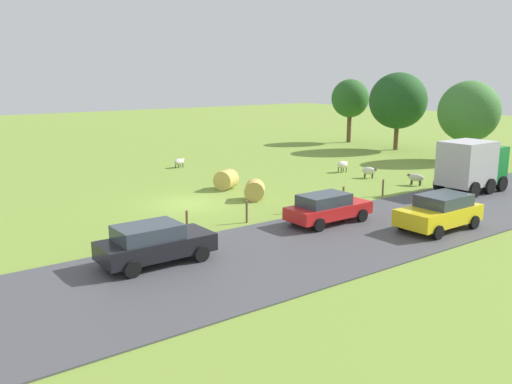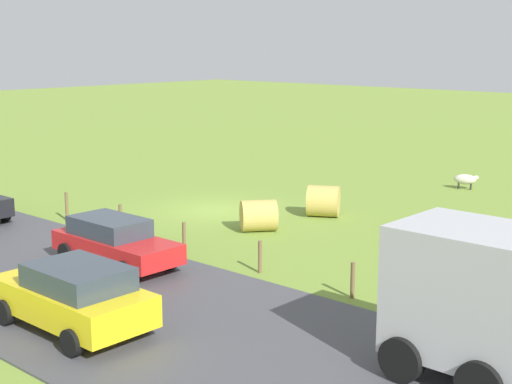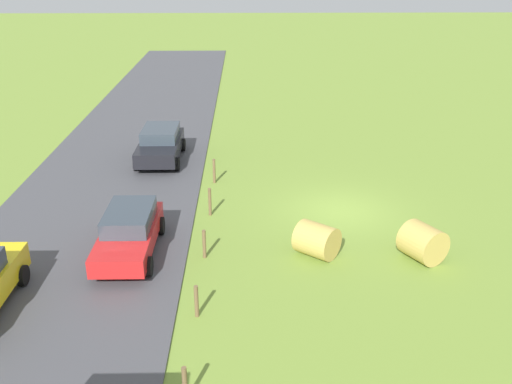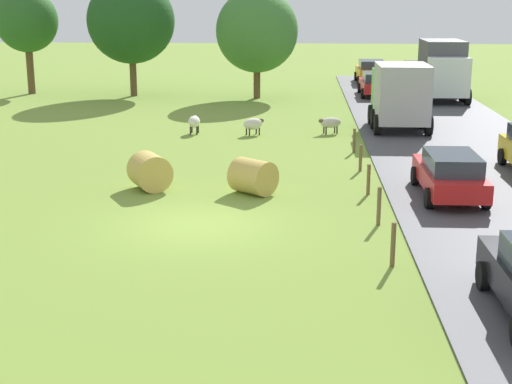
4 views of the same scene
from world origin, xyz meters
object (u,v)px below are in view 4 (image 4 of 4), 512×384
object	(u,v)px
hay_bale_0	(253,177)
car_4	(377,83)
sheep_2	(253,124)
truck_0	(443,69)
car_0	(371,71)
truck_1	(400,94)
hay_bale_1	(150,172)
car_3	(450,174)
sheep_3	(330,123)
tree_1	(131,21)
tree_0	(257,31)
tree_2	(27,21)
car_1	(418,73)
sheep_1	(194,122)

from	to	relation	value
hay_bale_0	car_4	size ratio (longest dim) A/B	0.29
sheep_2	truck_0	distance (m)	16.24
car_0	car_4	size ratio (longest dim) A/B	1.02
truck_1	hay_bale_1	bearing A→B (deg)	-129.84
car_3	sheep_3	bearing A→B (deg)	106.62
sheep_2	tree_1	xyz separation A→B (m)	(-8.57, 13.41, 4.23)
hay_bale_1	car_0	distance (m)	33.06
tree_0	car_0	world-z (taller)	tree_0
hay_bale_1	tree_2	world-z (taller)	tree_2
car_0	car_1	xyz separation A→B (m)	(3.32, -0.59, -0.04)
tree_2	truck_1	distance (m)	26.00
hay_bale_1	tree_1	distance (m)	24.75
sheep_1	sheep_3	world-z (taller)	sheep_1
sheep_3	hay_bale_0	distance (m)	11.59
car_0	car_4	xyz separation A→B (m)	(-0.30, -7.15, -0.08)
car_4	tree_1	bearing A→B (deg)	-178.09
hay_bale_0	hay_bale_1	distance (m)	3.55
tree_1	tree_2	world-z (taller)	tree_1
tree_0	car_4	xyz separation A→B (m)	(7.65, 1.17, -3.34)
hay_bale_0	truck_0	size ratio (longest dim) A/B	0.26
sheep_3	hay_bale_0	world-z (taller)	hay_bale_0
tree_2	truck_0	world-z (taller)	tree_2
sheep_1	tree_2	bearing A→B (deg)	132.48
sheep_1	truck_1	bearing A→B (deg)	7.77
hay_bale_1	car_4	xyz separation A→B (m)	(10.01, 24.26, 0.22)
tree_0	tree_1	xyz separation A→B (m)	(-8.04, 0.64, 0.57)
car_3	truck_1	bearing A→B (deg)	90.28
car_4	truck_0	bearing A→B (deg)	-27.56
car_1	car_4	bearing A→B (deg)	-118.86
tree_2	hay_bale_1	bearing A→B (deg)	-62.60
sheep_3	tree_1	xyz separation A→B (m)	(-12.21, 12.87, 4.23)
tree_2	car_3	xyz separation A→B (m)	(22.62, -25.04, -3.87)
truck_0	car_3	size ratio (longest dim) A/B	1.10
sheep_2	hay_bale_1	world-z (taller)	hay_bale_1
tree_1	car_4	world-z (taller)	tree_1
sheep_1	hay_bale_0	bearing A→B (deg)	-72.32
hay_bale_1	truck_1	size ratio (longest dim) A/B	0.29
tree_1	truck_0	world-z (taller)	tree_1
hay_bale_0	tree_0	distance (m)	23.73
hay_bale_0	truck_1	xyz separation A→B (m)	(6.35, 12.18, 1.19)
truck_0	car_4	size ratio (longest dim) A/B	1.12
tree_2	car_0	distance (m)	24.31
sheep_2	car_4	bearing A→B (deg)	62.95
hay_bale_0	car_1	xyz separation A→B (m)	(10.09, 31.15, 0.30)
car_0	sheep_1	bearing A→B (deg)	-116.08
sheep_1	truck_0	world-z (taller)	truck_0
hay_bale_1	car_3	world-z (taller)	car_3
car_1	tree_0	bearing A→B (deg)	-145.54
truck_1	sheep_3	bearing A→B (deg)	-163.61
car_3	tree_1	bearing A→B (deg)	122.71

